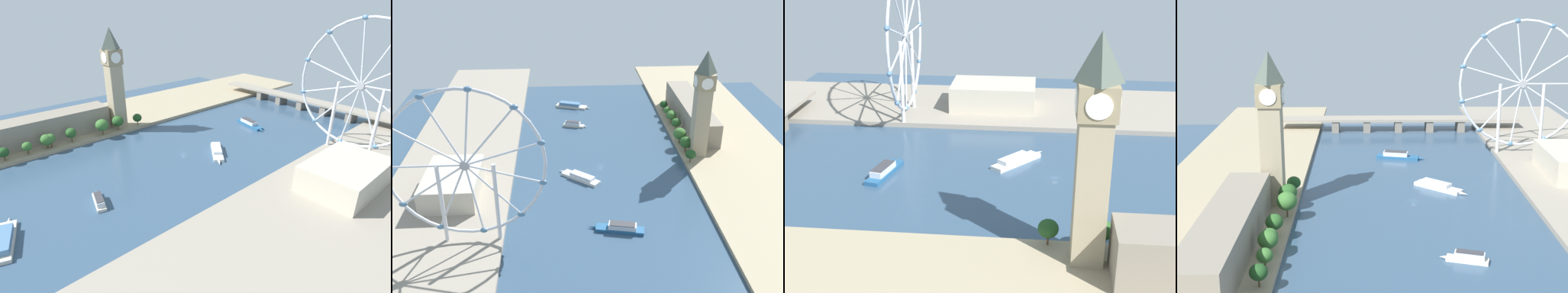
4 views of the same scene
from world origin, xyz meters
TOP-DOWN VIEW (x-y plane):
  - ground_plane at (0.00, 0.00)m, footprint 395.09×395.09m
  - riverbank_left at (-112.54, 0.00)m, footprint 90.00×520.00m
  - clock_tower at (-80.51, -10.21)m, footprint 14.72×14.72m
  - parliament_block at (-91.98, -77.23)m, footprint 22.00×118.03m
  - tree_row_embankment at (-72.17, -48.55)m, footprint 13.34×119.37m
  - ferris_wheel at (85.21, 93.76)m, footprint 93.67×3.20m
  - river_bridge at (0.00, 171.69)m, footprint 207.09×17.62m
  - tour_boat_0 at (18.42, -79.73)m, footprint 22.95×10.57m
  - tour_boat_1 at (-4.94, 86.97)m, footprint 36.02×13.59m
  - tour_boat_3 at (16.82, 20.33)m, footprint 31.61×27.66m

SIDE VIEW (x-z plane):
  - ground_plane at x=0.00m, z-range 0.00..0.00m
  - riverbank_left at x=-112.54m, z-range 0.00..3.00m
  - tour_boat_3 at x=16.82m, z-range -0.41..4.24m
  - tour_boat_0 at x=18.42m, z-range -0.39..4.81m
  - tour_boat_1 at x=-4.94m, z-range -0.56..5.04m
  - river_bridge at x=0.00m, z-range 2.58..14.27m
  - tree_row_embankment at x=-72.17m, z-range 3.92..17.89m
  - parliament_block at x=-91.98m, z-range 3.00..23.81m
  - clock_tower at x=-80.51m, z-range 4.79..91.11m
  - ferris_wheel at x=85.21m, z-range 4.50..101.74m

